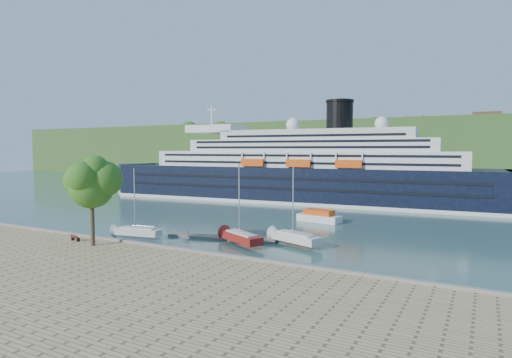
{
  "coord_description": "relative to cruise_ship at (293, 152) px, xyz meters",
  "views": [
    {
      "loc": [
        35.61,
        -38.71,
        12.59
      ],
      "look_at": [
        -1.61,
        30.0,
        7.13
      ],
      "focal_mm": 30.0,
      "sensor_mm": 36.0,
      "label": 1
    }
  ],
  "objects": [
    {
      "name": "ground",
      "position": [
        5.47,
        -55.8,
        -11.92
      ],
      "size": [
        400.0,
        400.0,
        0.0
      ],
      "primitive_type": "plane",
      "color": "#305654",
      "rests_on": "ground"
    },
    {
      "name": "far_hillside",
      "position": [
        5.47,
        89.2,
        0.08
      ],
      "size": [
        400.0,
        50.0,
        24.0
      ],
      "primitive_type": "cube",
      "color": "#395A24",
      "rests_on": "ground"
    },
    {
      "name": "quay_coping",
      "position": [
        5.47,
        -56.0,
        -10.77
      ],
      "size": [
        220.0,
        0.5,
        0.3
      ],
      "primitive_type": "cube",
      "color": "slate",
      "rests_on": "promenade"
    },
    {
      "name": "cruise_ship",
      "position": [
        0.0,
        0.0,
        0.0
      ],
      "size": [
        106.97,
        22.92,
        23.84
      ],
      "primitive_type": null,
      "rotation": [
        0.0,
        0.0,
        0.07
      ],
      "color": "black",
      "rests_on": "ground"
    },
    {
      "name": "park_bench",
      "position": [
        -4.43,
        -58.47,
        -10.46
      ],
      "size": [
        1.5,
        0.77,
        0.92
      ],
      "primitive_type": null,
      "rotation": [
        0.0,
        0.0,
        -0.13
      ],
      "color": "#442013",
      "rests_on": "promenade"
    },
    {
      "name": "promenade_tree",
      "position": [
        -0.42,
        -59.18,
        -5.07
      ],
      "size": [
        7.06,
        7.06,
        11.7
      ],
      "primitive_type": null,
      "color": "#275F19",
      "rests_on": "promenade"
    },
    {
      "name": "floating_pontoon",
      "position": [
        8.67,
        -44.8,
        -11.74
      ],
      "size": [
        16.08,
        4.62,
        0.35
      ],
      "primitive_type": null,
      "rotation": [
        0.0,
        0.0,
        0.17
      ],
      "color": "slate",
      "rests_on": "ground"
    },
    {
      "name": "sailboat_white_near",
      "position": [
        -1.89,
        -50.04,
        -7.18
      ],
      "size": [
        7.58,
        3.25,
        9.48
      ],
      "primitive_type": null,
      "rotation": [
        0.0,
        0.0,
        0.17
      ],
      "color": "silver",
      "rests_on": "ground"
    },
    {
      "name": "sailboat_red",
      "position": [
        13.13,
        -46.9,
        -6.8
      ],
      "size": [
        8.06,
        5.59,
        10.24
      ],
      "primitive_type": null,
      "rotation": [
        0.0,
        0.0,
        -0.48
      ],
      "color": "maroon",
      "rests_on": "ground"
    },
    {
      "name": "sailboat_white_far",
      "position": [
        19.5,
        -43.74,
        -6.82
      ],
      "size": [
        8.17,
        4.73,
        10.2
      ],
      "primitive_type": null,
      "rotation": [
        0.0,
        0.0,
        -0.34
      ],
      "color": "silver",
      "rests_on": "ground"
    },
    {
      "name": "tender_launch",
      "position": [
        15.7,
        -24.67,
        -10.85
      ],
      "size": [
        8.08,
        3.98,
        2.14
      ],
      "primitive_type": null,
      "rotation": [
        0.0,
        0.0,
        -0.18
      ],
      "color": "#EB4C0D",
      "rests_on": "ground"
    }
  ]
}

